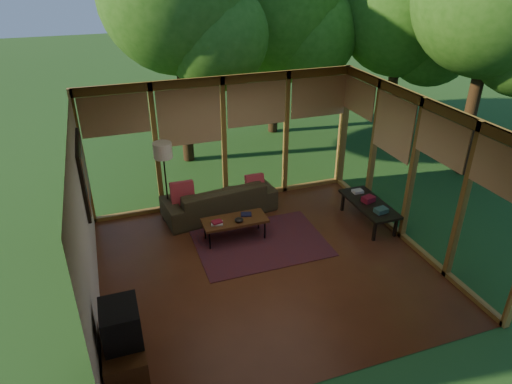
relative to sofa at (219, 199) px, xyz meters
name	(u,v)px	position (x,y,z in m)	size (l,w,h in m)	color
floor	(266,265)	(0.28, -2.00, -0.33)	(5.50, 5.50, 0.00)	#5D2E18
ceiling	(268,115)	(0.28, -2.00, 2.37)	(5.50, 5.50, 0.00)	white
wall_left	(85,227)	(-2.47, -2.00, 1.02)	(0.04, 5.00, 2.70)	silver
wall_front	(344,294)	(0.28, -4.50, 1.02)	(5.50, 0.04, 2.70)	silver
window_wall_back	(224,142)	(0.28, 0.50, 1.02)	(5.50, 0.12, 2.70)	olive
window_wall_right	(412,172)	(3.03, -2.00, 1.02)	(0.12, 5.00, 2.70)	olive
exterior_lawn	(393,99)	(8.28, 6.00, -0.34)	(40.00, 40.00, 0.00)	#25501E
tree_ne	(274,2)	(2.82, 4.35, 3.29)	(3.86, 3.86, 5.56)	#352413
tree_far	(403,13)	(6.06, 3.08, 3.04)	(3.41, 3.41, 5.08)	#352413
rug	(261,243)	(0.42, -1.34, -0.33)	(2.36, 1.67, 0.01)	maroon
sofa	(219,199)	(0.00, 0.00, 0.00)	(2.27, 0.89, 0.66)	#3B331D
pillow_left	(182,194)	(-0.75, -0.05, 0.28)	(0.46, 0.15, 0.46)	maroon
pillow_right	(255,184)	(0.75, -0.05, 0.24)	(0.39, 0.13, 0.39)	maroon
ct_book_lower	(217,223)	(-0.33, -1.08, 0.11)	(0.21, 0.16, 0.03)	#B5AEA4
ct_book_upper	(217,222)	(-0.33, -1.08, 0.14)	(0.18, 0.14, 0.03)	maroon
ct_book_side	(246,214)	(0.27, -0.95, 0.11)	(0.20, 0.15, 0.03)	black
ct_bowl	(239,220)	(0.07, -1.13, 0.13)	(0.16, 0.16, 0.07)	black
media_cabinet	(125,357)	(-2.19, -3.58, -0.03)	(0.50, 1.00, 0.60)	#563017
television	(121,324)	(-2.17, -3.58, 0.52)	(0.45, 0.55, 0.50)	black
console_book_a	(381,210)	(2.68, -1.75, 0.17)	(0.24, 0.17, 0.09)	#31564D
console_book_b	(368,199)	(2.68, -1.30, 0.18)	(0.24, 0.17, 0.11)	maroon
console_book_c	(358,191)	(2.68, -0.90, 0.15)	(0.21, 0.15, 0.06)	#B5AEA4
floor_lamp	(163,155)	(-1.03, 0.10, 1.07)	(0.36, 0.36, 1.65)	black
coffee_table	(235,221)	(0.02, -1.03, 0.06)	(1.20, 0.50, 0.43)	#563017
side_console	(369,205)	(2.68, -1.35, 0.08)	(0.60, 1.40, 0.46)	black
wall_painting	(84,174)	(-2.44, -0.60, 1.22)	(0.06, 1.35, 1.15)	black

